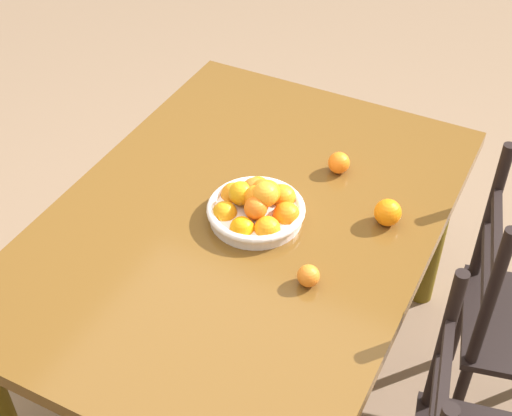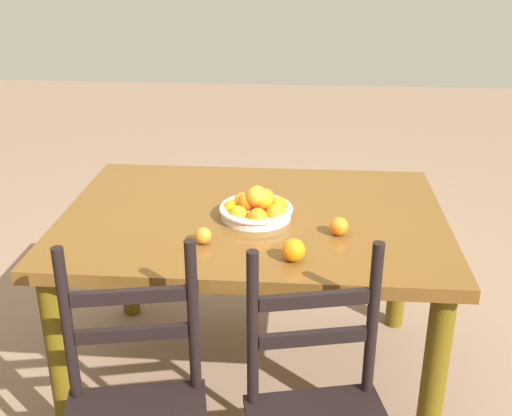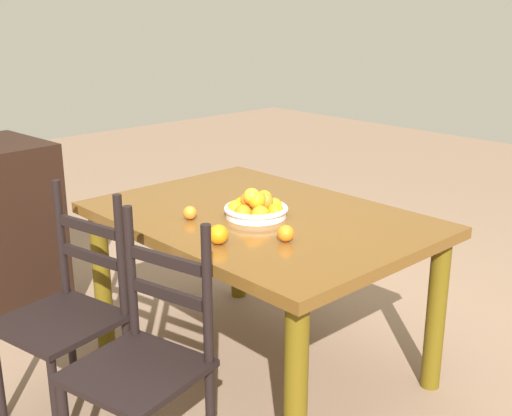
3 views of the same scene
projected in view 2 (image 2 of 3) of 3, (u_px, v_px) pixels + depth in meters
ground_plane at (253, 374)px, 2.81m from camera, size 12.00×12.00×0.00m
dining_table at (253, 238)px, 2.55m from camera, size 1.51×1.08×0.78m
fruit_bowl at (257, 207)px, 2.45m from camera, size 0.29×0.29×0.14m
orange_loose_0 at (339, 226)px, 2.31m from camera, size 0.07×0.07×0.07m
orange_loose_1 at (203, 236)px, 2.25m from camera, size 0.06×0.06×0.06m
orange_loose_2 at (294, 250)px, 2.13m from camera, size 0.08×0.08×0.08m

